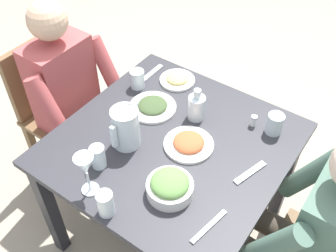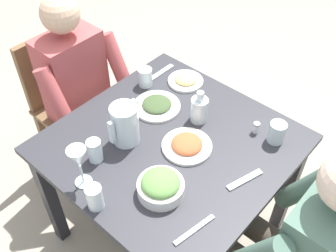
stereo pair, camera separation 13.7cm
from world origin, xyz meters
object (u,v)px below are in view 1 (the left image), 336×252
object	(u,v)px
salad_bowl	(170,186)
water_glass_center	(137,79)
wine_glass	(85,167)
water_glass_far_left	(106,204)
plate_fries	(177,79)
diner_near	(78,100)
water_pitcher	(126,128)
dining_table	(172,158)
diner_far	(299,227)
salt_shaker	(254,121)
plate_rice_curry	(189,143)
plate_dolmas	(153,106)
chair_near	(56,106)
water_glass_far_right	(98,157)
oil_carafe	(196,108)
water_glass_near_right	(275,124)

from	to	relation	value
salad_bowl	water_glass_center	bearing A→B (deg)	-130.80
wine_glass	water_glass_far_left	bearing A→B (deg)	72.35
salad_bowl	plate_fries	xyz separation A→B (m)	(-0.59, -0.37, -0.03)
salad_bowl	water_glass_center	size ratio (longest dim) A/B	1.92
diner_near	water_pitcher	size ratio (longest dim) A/B	6.25
plate_fries	water_pitcher	bearing A→B (deg)	7.74
dining_table	salad_bowl	world-z (taller)	salad_bowl
diner_near	diner_far	xyz separation A→B (m)	(0.04, 1.23, 0.00)
dining_table	diner_far	world-z (taller)	diner_far
salad_bowl	salt_shaker	distance (m)	0.54
water_pitcher	plate_rice_curry	distance (m)	0.28
plate_dolmas	chair_near	bearing A→B (deg)	-80.19
water_glass_far_right	water_glass_far_left	xyz separation A→B (m)	(0.15, 0.18, 0.00)
diner_near	plate_dolmas	distance (m)	0.44
dining_table	plate_fries	xyz separation A→B (m)	(-0.37, -0.22, 0.13)
salad_bowl	plate_dolmas	size ratio (longest dim) A/B	0.81
plate_fries	water_glass_center	xyz separation A→B (m)	(0.15, -0.14, 0.03)
diner_far	plate_dolmas	size ratio (longest dim) A/B	5.23
salt_shaker	oil_carafe	bearing A→B (deg)	-66.15
water_glass_near_right	water_glass_far_right	size ratio (longest dim) A/B	0.94
oil_carafe	water_glass_near_right	bearing A→B (deg)	109.86
chair_near	diner_near	bearing A→B (deg)	90.00
dining_table	diner_far	size ratio (longest dim) A/B	0.82
plate_fries	water_glass_far_right	bearing A→B (deg)	4.56
plate_fries	water_glass_center	size ratio (longest dim) A/B	1.89
dining_table	water_glass_center	distance (m)	0.45
plate_rice_curry	water_pitcher	bearing A→B (deg)	-57.92
chair_near	water_glass_center	world-z (taller)	chair_near
oil_carafe	wine_glass	bearing A→B (deg)	-10.92
diner_near	water_pitcher	bearing A→B (deg)	73.14
salad_bowl	water_glass_far_right	bearing A→B (deg)	-80.07
salt_shaker	water_glass_center	bearing A→B (deg)	-81.85
dining_table	diner_near	xyz separation A→B (m)	(-0.02, -0.62, 0.03)
chair_near	plate_dolmas	xyz separation A→B (m)	(-0.11, 0.62, 0.24)
chair_near	water_glass_far_left	bearing A→B (deg)	61.19
water_pitcher	plate_rice_curry	size ratio (longest dim) A/B	0.87
plate_rice_curry	plate_dolmas	size ratio (longest dim) A/B	0.97
plate_rice_curry	salad_bowl	bearing A→B (deg)	16.90
diner_near	plate_fries	size ratio (longest dim) A/B	6.50
plate_rice_curry	dining_table	bearing A→B (deg)	-73.50
water_glass_near_right	wine_glass	distance (m)	0.85
water_glass_near_right	plate_fries	bearing A→B (deg)	-95.24
diner_near	diner_far	size ratio (longest dim) A/B	1.00
salad_bowl	wine_glass	distance (m)	0.33
plate_dolmas	water_glass_far_left	world-z (taller)	water_glass_far_left
water_glass_center	oil_carafe	world-z (taller)	oil_carafe
diner_near	water_pitcher	xyz separation A→B (m)	(0.14, 0.46, 0.18)
water_pitcher	water_glass_far_left	size ratio (longest dim) A/B	1.74
plate_fries	water_glass_far_right	size ratio (longest dim) A/B	1.73
chair_near	diner_near	xyz separation A→B (m)	(0.00, 0.21, 0.15)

